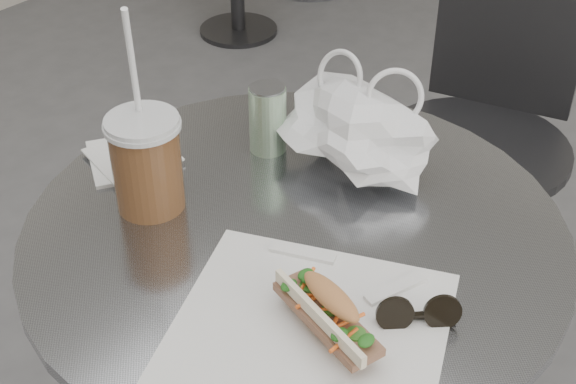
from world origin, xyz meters
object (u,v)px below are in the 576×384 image
Objects in this scene: banh_mi at (328,313)px; iced_coffee at (147,161)px; cafe_table at (294,359)px; chair_far at (472,189)px; drink_can at (268,119)px; sunglasses at (418,314)px.

banh_mi is 0.68× the size of iced_coffee.
chair_far is at bearing 94.38° from cafe_table.
banh_mi is at bearing 90.94° from chair_far.
drink_can is (0.04, 0.22, -0.02)m from iced_coffee.
iced_coffee is at bearing 68.21° from chair_far.
sunglasses is (0.23, -0.06, 0.29)m from cafe_table.
cafe_table is 0.37m from banh_mi.
cafe_table is 2.47× the size of iced_coffee.
chair_far is 0.77m from drink_can.
chair_far is 3.73× the size of banh_mi.
chair_far is 1.00m from banh_mi.
chair_far is 2.53× the size of iced_coffee.
cafe_table is at bearing -40.02° from drink_can.
sunglasses is (0.08, 0.08, -0.02)m from banh_mi.
iced_coffee is at bearing 142.52° from sunglasses.
chair_far is (-0.06, 0.75, -0.12)m from cafe_table.
banh_mi is at bearing -8.37° from iced_coffee.
cafe_table is 0.98× the size of chair_far.
drink_can is at bearing 68.58° from chair_far.
drink_can reaches higher than banh_mi.
banh_mi is (0.16, -0.14, 0.31)m from cafe_table.
banh_mi reaches higher than chair_far.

